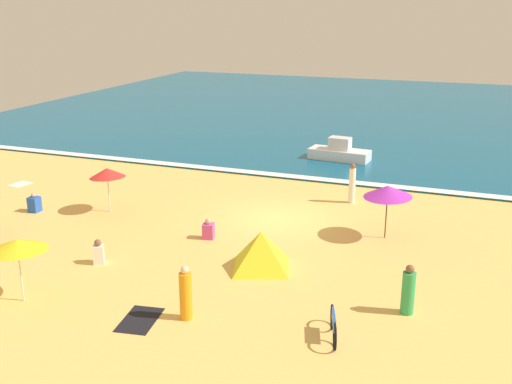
{
  "coord_description": "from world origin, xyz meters",
  "views": [
    {
      "loc": [
        7.78,
        -23.29,
        8.88
      ],
      "look_at": [
        -1.35,
        0.91,
        0.8
      ],
      "focal_mm": 42.79,
      "sensor_mm": 36.0,
      "label": 1
    }
  ],
  "objects_px": {
    "beach_umbrella_4": "(17,245)",
    "beachgoer_5": "(186,294)",
    "beachgoer_6": "(98,253)",
    "beach_tent": "(261,250)",
    "beach_umbrella_0": "(107,173)",
    "beach_umbrella_3": "(388,191)",
    "beachgoer_3": "(34,204)",
    "beachgoer_2": "(408,291)",
    "beachgoer_4": "(352,184)",
    "beachgoer_1": "(208,230)",
    "small_boat_0": "(340,152)",
    "parked_bicycle": "(334,325)"
  },
  "relations": [
    {
      "from": "beach_umbrella_3",
      "to": "small_boat_0",
      "type": "height_order",
      "value": "beach_umbrella_3"
    },
    {
      "from": "beach_umbrella_3",
      "to": "beach_umbrella_4",
      "type": "height_order",
      "value": "beach_umbrella_3"
    },
    {
      "from": "beach_umbrella_4",
      "to": "beachgoer_5",
      "type": "distance_m",
      "value": 5.42
    },
    {
      "from": "beachgoer_4",
      "to": "small_boat_0",
      "type": "relative_size",
      "value": 0.52
    },
    {
      "from": "beach_umbrella_0",
      "to": "beach_umbrella_3",
      "type": "relative_size",
      "value": 0.8
    },
    {
      "from": "beach_umbrella_0",
      "to": "small_boat_0",
      "type": "relative_size",
      "value": 0.59
    },
    {
      "from": "beachgoer_2",
      "to": "beachgoer_3",
      "type": "height_order",
      "value": "beachgoer_2"
    },
    {
      "from": "beachgoer_5",
      "to": "beach_umbrella_3",
      "type": "bearing_deg",
      "value": 62.67
    },
    {
      "from": "beach_umbrella_0",
      "to": "parked_bicycle",
      "type": "bearing_deg",
      "value": -30.3
    },
    {
      "from": "beachgoer_2",
      "to": "beachgoer_3",
      "type": "bearing_deg",
      "value": 167.82
    },
    {
      "from": "beach_tent",
      "to": "beachgoer_5",
      "type": "bearing_deg",
      "value": -101.29
    },
    {
      "from": "beach_umbrella_4",
      "to": "beachgoer_6",
      "type": "relative_size",
      "value": 2.74
    },
    {
      "from": "beach_umbrella_3",
      "to": "beachgoer_5",
      "type": "height_order",
      "value": "beach_umbrella_3"
    },
    {
      "from": "beachgoer_1",
      "to": "beach_tent",
      "type": "bearing_deg",
      "value": -33.22
    },
    {
      "from": "beachgoer_4",
      "to": "beachgoer_5",
      "type": "relative_size",
      "value": 1.11
    },
    {
      "from": "beach_umbrella_0",
      "to": "beachgoer_4",
      "type": "distance_m",
      "value": 11.0
    },
    {
      "from": "beachgoer_2",
      "to": "small_boat_0",
      "type": "distance_m",
      "value": 18.18
    },
    {
      "from": "beach_umbrella_0",
      "to": "small_boat_0",
      "type": "xyz_separation_m",
      "value": [
        7.46,
        12.36,
        -1.25
      ]
    },
    {
      "from": "beach_umbrella_3",
      "to": "beachgoer_1",
      "type": "bearing_deg",
      "value": -158.81
    },
    {
      "from": "beach_umbrella_3",
      "to": "beach_tent",
      "type": "relative_size",
      "value": 1.02
    },
    {
      "from": "beachgoer_2",
      "to": "beachgoer_4",
      "type": "xyz_separation_m",
      "value": [
        -3.78,
        9.78,
        0.18
      ]
    },
    {
      "from": "beachgoer_2",
      "to": "beachgoer_6",
      "type": "xyz_separation_m",
      "value": [
        -10.71,
        -0.16,
        -0.32
      ]
    },
    {
      "from": "beach_umbrella_0",
      "to": "beachgoer_5",
      "type": "xyz_separation_m",
      "value": [
        7.53,
        -7.39,
        -1.0
      ]
    },
    {
      "from": "beachgoer_1",
      "to": "beachgoer_5",
      "type": "distance_m",
      "value": 6.36
    },
    {
      "from": "beach_umbrella_4",
      "to": "beachgoer_6",
      "type": "distance_m",
      "value": 3.59
    },
    {
      "from": "beachgoer_1",
      "to": "beachgoer_5",
      "type": "relative_size",
      "value": 0.5
    },
    {
      "from": "beach_tent",
      "to": "beachgoer_5",
      "type": "height_order",
      "value": "beachgoer_5"
    },
    {
      "from": "beachgoer_3",
      "to": "beach_umbrella_3",
      "type": "bearing_deg",
      "value": 8.71
    },
    {
      "from": "beach_umbrella_3",
      "to": "beachgoer_3",
      "type": "bearing_deg",
      "value": -171.29
    },
    {
      "from": "beach_umbrella_0",
      "to": "small_boat_0",
      "type": "bearing_deg",
      "value": 58.9
    },
    {
      "from": "beach_tent",
      "to": "beach_umbrella_0",
      "type": "bearing_deg",
      "value": 158.54
    },
    {
      "from": "beachgoer_2",
      "to": "beach_tent",
      "type": "bearing_deg",
      "value": 163.98
    },
    {
      "from": "beachgoer_4",
      "to": "beachgoer_6",
      "type": "relative_size",
      "value": 2.06
    },
    {
      "from": "beachgoer_1",
      "to": "beachgoer_3",
      "type": "relative_size",
      "value": 0.96
    },
    {
      "from": "beach_umbrella_4",
      "to": "beachgoer_5",
      "type": "xyz_separation_m",
      "value": [
        5.25,
        0.78,
        -1.08
      ]
    },
    {
      "from": "beachgoer_1",
      "to": "beachgoer_6",
      "type": "relative_size",
      "value": 0.92
    },
    {
      "from": "beachgoer_6",
      "to": "parked_bicycle",
      "type": "bearing_deg",
      "value": -12.37
    },
    {
      "from": "beach_umbrella_4",
      "to": "beachgoer_3",
      "type": "xyz_separation_m",
      "value": [
        -5.38,
        6.99,
        -1.49
      ]
    },
    {
      "from": "beach_umbrella_0",
      "to": "beachgoer_5",
      "type": "relative_size",
      "value": 1.26
    },
    {
      "from": "beach_umbrella_0",
      "to": "beach_tent",
      "type": "height_order",
      "value": "beach_umbrella_0"
    },
    {
      "from": "beach_umbrella_3",
      "to": "beachgoer_2",
      "type": "relative_size",
      "value": 1.69
    },
    {
      "from": "beach_umbrella_3",
      "to": "beach_umbrella_4",
      "type": "bearing_deg",
      "value": -136.09
    },
    {
      "from": "beachgoer_3",
      "to": "beachgoer_5",
      "type": "distance_m",
      "value": 12.32
    },
    {
      "from": "beach_umbrella_4",
      "to": "beachgoer_3",
      "type": "bearing_deg",
      "value": 127.59
    },
    {
      "from": "beachgoer_1",
      "to": "beachgoer_6",
      "type": "xyz_separation_m",
      "value": [
        -2.63,
        -3.54,
        0.05
      ]
    },
    {
      "from": "beachgoer_3",
      "to": "beachgoer_1",
      "type": "bearing_deg",
      "value": -1.38
    },
    {
      "from": "beach_umbrella_4",
      "to": "parked_bicycle",
      "type": "height_order",
      "value": "beach_umbrella_4"
    },
    {
      "from": "beach_umbrella_4",
      "to": "beachgoer_1",
      "type": "height_order",
      "value": "beach_umbrella_4"
    },
    {
      "from": "small_boat_0",
      "to": "beachgoer_2",
      "type": "bearing_deg",
      "value": -70.46
    },
    {
      "from": "beach_tent",
      "to": "beach_umbrella_3",
      "type": "bearing_deg",
      "value": 50.9
    }
  ]
}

